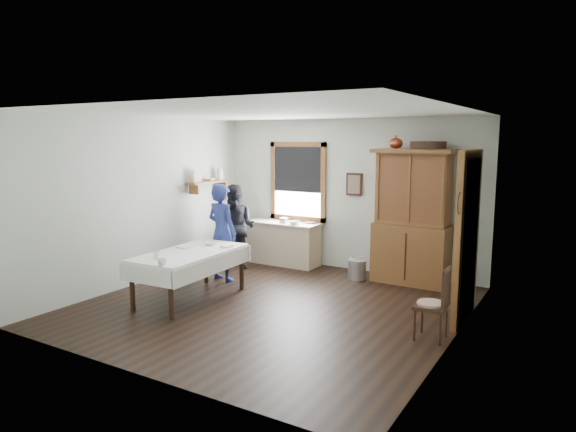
{
  "coord_description": "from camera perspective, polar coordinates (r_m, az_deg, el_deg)",
  "views": [
    {
      "loc": [
        3.78,
        -5.91,
        2.36
      ],
      "look_at": [
        0.08,
        0.3,
        1.26
      ],
      "focal_mm": 32.0,
      "sensor_mm": 36.0,
      "label": 1
    }
  ],
  "objects": [
    {
      "name": "counter_bowl",
      "position": [
        9.36,
        0.71,
        -0.73
      ],
      "size": [
        0.25,
        0.25,
        0.07
      ],
      "primitive_type": "imported",
      "rotation": [
        0.0,
        0.0,
        -0.25
      ],
      "color": "white",
      "rests_on": "work_counter"
    },
    {
      "name": "figure_dark",
      "position": [
        9.35,
        -5.78,
        -1.55
      ],
      "size": [
        0.77,
        0.65,
        1.42
      ],
      "primitive_type": "imported",
      "rotation": [
        0.0,
        0.0,
        0.17
      ],
      "color": "black",
      "rests_on": "room"
    },
    {
      "name": "china_hutch",
      "position": [
        8.54,
        13.6,
        -0.11
      ],
      "size": [
        1.29,
        0.62,
        2.19
      ],
      "primitive_type": "cube",
      "rotation": [
        0.0,
        0.0,
        -0.01
      ],
      "color": "brown",
      "rests_on": "room"
    },
    {
      "name": "room",
      "position": [
        7.09,
        -1.77,
        0.46
      ],
      "size": [
        5.01,
        5.01,
        2.7
      ],
      "color": "black",
      "rests_on": "ground"
    },
    {
      "name": "spindle_chair",
      "position": [
        6.34,
        15.68,
        -9.28
      ],
      "size": [
        0.42,
        0.42,
        0.88
      ],
      "primitive_type": "cube",
      "rotation": [
        0.0,
        0.0,
        0.03
      ],
      "color": "black",
      "rests_on": "room"
    },
    {
      "name": "wicker_basket",
      "position": [
        8.74,
        11.28,
        -6.47
      ],
      "size": [
        0.41,
        0.33,
        0.21
      ],
      "primitive_type": "cube",
      "rotation": [
        0.0,
        0.0,
        0.24
      ],
      "color": "#9D7947",
      "rests_on": "room"
    },
    {
      "name": "pail",
      "position": [
        8.78,
        7.68,
        -5.91
      ],
      "size": [
        0.4,
        0.4,
        0.33
      ],
      "primitive_type": "cube",
      "rotation": [
        0.0,
        0.0,
        -0.41
      ],
      "color": "#A1A4A9",
      "rests_on": "room"
    },
    {
      "name": "counter_book",
      "position": [
        9.51,
        1.9,
        -0.72
      ],
      "size": [
        0.25,
        0.26,
        0.02
      ],
      "primitive_type": "imported",
      "rotation": [
        0.0,
        0.0,
        0.71
      ],
      "color": "#7C6653",
      "rests_on": "work_counter"
    },
    {
      "name": "window",
      "position": [
        9.67,
        1.09,
        4.27
      ],
      "size": [
        1.18,
        0.07,
        1.48
      ],
      "color": "white",
      "rests_on": "room"
    },
    {
      "name": "table_cup_b",
      "position": [
        7.31,
        -14.34,
        -4.19
      ],
      "size": [
        0.11,
        0.11,
        0.1
      ],
      "primitive_type": "imported",
      "rotation": [
        0.0,
        0.0,
        0.02
      ],
      "color": "white",
      "rests_on": "dining_table"
    },
    {
      "name": "doorway",
      "position": [
        7.0,
        19.43,
        -1.7
      ],
      "size": [
        0.09,
        1.14,
        2.22
      ],
      "color": "#3F372D",
      "rests_on": "room"
    },
    {
      "name": "rug_beater",
      "position": [
        6.39,
        18.64,
        2.45
      ],
      "size": [
        0.01,
        0.27,
        0.27
      ],
      "primitive_type": "torus",
      "rotation": [
        0.0,
        1.57,
        0.0
      ],
      "color": "black",
      "rests_on": "room"
    },
    {
      "name": "dining_table",
      "position": [
        7.73,
        -10.81,
        -6.5
      ],
      "size": [
        1.02,
        1.84,
        0.72
      ],
      "primitive_type": "cube",
      "rotation": [
        0.0,
        0.0,
        0.04
      ],
      "color": "white",
      "rests_on": "room"
    },
    {
      "name": "table_bowl",
      "position": [
        8.05,
        -8.62,
        -3.03
      ],
      "size": [
        0.25,
        0.25,
        0.05
      ],
      "primitive_type": "imported",
      "rotation": [
        0.0,
        0.0,
        0.23
      ],
      "color": "white",
      "rests_on": "dining_table"
    },
    {
      "name": "table_cup_a",
      "position": [
        6.89,
        -13.81,
        -4.99
      ],
      "size": [
        0.13,
        0.13,
        0.09
      ],
      "primitive_type": "imported",
      "rotation": [
        0.0,
        0.0,
        0.11
      ],
      "color": "white",
      "rests_on": "dining_table"
    },
    {
      "name": "shelf_bowl",
      "position": [
        9.7,
        -8.68,
        4.04
      ],
      "size": [
        0.22,
        0.22,
        0.05
      ],
      "primitive_type": "imported",
      "color": "white",
      "rests_on": "wall_shelf"
    },
    {
      "name": "wall_shelf",
      "position": [
        9.69,
        -8.73,
        3.9
      ],
      "size": [
        0.24,
        1.0,
        0.44
      ],
      "color": "brown",
      "rests_on": "room"
    },
    {
      "name": "woman_blue",
      "position": [
        8.57,
        -7.35,
        -2.22
      ],
      "size": [
        0.6,
        0.44,
        1.51
      ],
      "primitive_type": "imported",
      "rotation": [
        0.0,
        0.0,
        2.99
      ],
      "color": "navy",
      "rests_on": "room"
    },
    {
      "name": "work_counter",
      "position": [
        9.68,
        -0.48,
        -3.02
      ],
      "size": [
        1.4,
        0.54,
        0.8
      ],
      "primitive_type": "cube",
      "rotation": [
        0.0,
        0.0,
        -0.0
      ],
      "color": "#CDB68E",
      "rests_on": "room"
    },
    {
      "name": "framed_picture",
      "position": [
        9.16,
        7.35,
        3.51
      ],
      "size": [
        0.3,
        0.04,
        0.4
      ],
      "primitive_type": "cube",
      "color": "black",
      "rests_on": "room"
    }
  ]
}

